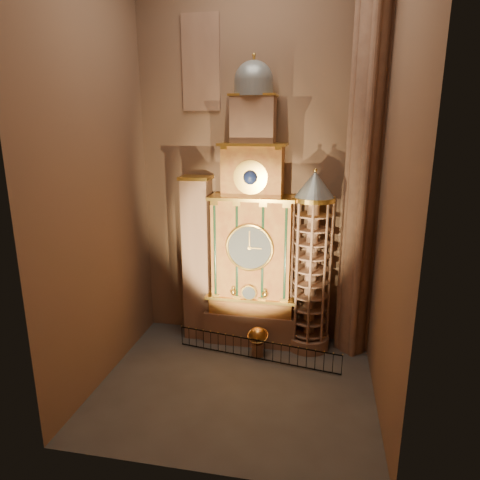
% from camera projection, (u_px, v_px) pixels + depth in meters
% --- Properties ---
extents(floor, '(14.00, 14.00, 0.00)m').
position_uv_depth(floor, '(236.00, 384.00, 22.30)').
color(floor, '#383330').
rests_on(floor, ground).
extents(wall_back, '(22.00, 0.00, 22.00)m').
position_uv_depth(wall_back, '(256.00, 162.00, 25.14)').
color(wall_back, brown).
rests_on(wall_back, floor).
extents(wall_left, '(0.00, 22.00, 22.00)m').
position_uv_depth(wall_left, '(94.00, 169.00, 20.74)').
color(wall_left, brown).
rests_on(wall_left, floor).
extents(wall_right, '(0.00, 22.00, 22.00)m').
position_uv_depth(wall_right, '(397.00, 176.00, 18.17)').
color(wall_right, brown).
rests_on(wall_right, floor).
extents(astronomical_clock, '(5.60, 2.41, 16.70)m').
position_uv_depth(astronomical_clock, '(252.00, 237.00, 25.28)').
color(astronomical_clock, '#8C634C').
rests_on(astronomical_clock, floor).
extents(portrait_tower, '(1.80, 1.60, 10.20)m').
position_uv_depth(portrait_tower, '(198.00, 258.00, 26.31)').
color(portrait_tower, '#8C634C').
rests_on(portrait_tower, floor).
extents(stair_turret, '(2.50, 2.50, 10.80)m').
position_uv_depth(stair_turret, '(311.00, 265.00, 24.75)').
color(stair_turret, '#8C634C').
rests_on(stair_turret, floor).
extents(gothic_pier, '(2.04, 2.04, 22.00)m').
position_uv_depth(gothic_pier, '(364.00, 165.00, 23.08)').
color(gothic_pier, '#8C634C').
rests_on(gothic_pier, floor).
extents(stained_glass_window, '(2.20, 0.14, 5.20)m').
position_uv_depth(stained_glass_window, '(201.00, 63.00, 24.23)').
color(stained_glass_window, navy).
rests_on(stained_glass_window, wall_back).
extents(celestial_globe, '(1.35, 1.29, 1.78)m').
position_uv_depth(celestial_globe, '(258.00, 339.00, 24.86)').
color(celestial_globe, '#8C634C').
rests_on(celestial_globe, floor).
extents(iron_railing, '(9.48, 1.64, 1.20)m').
position_uv_depth(iron_railing, '(257.00, 350.00, 24.46)').
color(iron_railing, black).
rests_on(iron_railing, floor).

